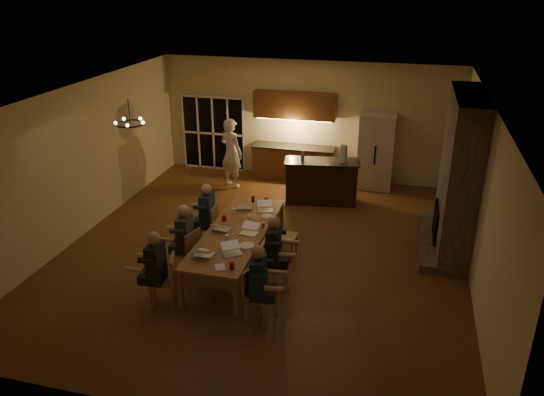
{
  "coord_description": "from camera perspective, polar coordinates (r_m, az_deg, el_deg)",
  "views": [
    {
      "loc": [
        2.58,
        -9.25,
        5.26
      ],
      "look_at": [
        0.1,
        0.3,
        1.07
      ],
      "focal_mm": 35.0,
      "sensor_mm": 36.0,
      "label": 1
    }
  ],
  "objects": [
    {
      "name": "floor",
      "position": [
        10.95,
        -0.93,
        -5.69
      ],
      "size": [
        9.0,
        9.0,
        0.0
      ],
      "primitive_type": "plane",
      "color": "brown",
      "rests_on": "ground"
    },
    {
      "name": "back_wall",
      "position": [
        14.48,
        3.84,
        8.34
      ],
      "size": [
        8.0,
        0.04,
        3.2
      ],
      "primitive_type": "cube",
      "color": "beige",
      "rests_on": "ground"
    },
    {
      "name": "left_wall",
      "position": [
        11.94,
        -19.97,
        3.76
      ],
      "size": [
        0.04,
        9.0,
        3.2
      ],
      "primitive_type": "cube",
      "color": "beige",
      "rests_on": "ground"
    },
    {
      "name": "right_wall",
      "position": [
        10.05,
        21.7,
        -0.04
      ],
      "size": [
        0.04,
        9.0,
        3.2
      ],
      "primitive_type": "cube",
      "color": "beige",
      "rests_on": "ground"
    },
    {
      "name": "ceiling",
      "position": [
        9.81,
        -1.05,
        11.03
      ],
      "size": [
        8.0,
        9.0,
        0.04
      ],
      "primitive_type": "cube",
      "color": "white",
      "rests_on": "back_wall"
    },
    {
      "name": "french_doors",
      "position": [
        15.29,
        -6.31,
        6.91
      ],
      "size": [
        1.86,
        0.08,
        2.1
      ],
      "primitive_type": "cube",
      "color": "black",
      "rests_on": "ground"
    },
    {
      "name": "fireplace",
      "position": [
        11.13,
        19.48,
        2.46
      ],
      "size": [
        0.58,
        2.5,
        3.2
      ],
      "primitive_type": "cube",
      "color": "#676050",
      "rests_on": "ground"
    },
    {
      "name": "kitchenette",
      "position": [
        14.34,
        2.36,
        6.57
      ],
      "size": [
        2.24,
        0.68,
        2.4
      ],
      "primitive_type": null,
      "color": "brown",
      "rests_on": "ground"
    },
    {
      "name": "refrigerator",
      "position": [
        14.07,
        11.12,
        4.98
      ],
      "size": [
        0.9,
        0.68,
        2.0
      ],
      "primitive_type": "cube",
      "color": "beige",
      "rests_on": "ground"
    },
    {
      "name": "dining_table",
      "position": [
        10.28,
        -3.75,
        -5.39
      ],
      "size": [
        1.1,
        3.3,
        0.75
      ],
      "primitive_type": "cube",
      "color": "#A96A43",
      "rests_on": "ground"
    },
    {
      "name": "bar_island",
      "position": [
        13.07,
        5.32,
        1.76
      ],
      "size": [
        1.89,
        0.95,
        1.08
      ],
      "primitive_type": "cube",
      "rotation": [
        0.0,
        0.0,
        0.15
      ],
      "color": "black",
      "rests_on": "ground"
    },
    {
      "name": "chair_left_near",
      "position": [
        9.31,
        -11.75,
        -8.65
      ],
      "size": [
        0.56,
        0.56,
        0.89
      ],
      "primitive_type": null,
      "rotation": [
        0.0,
        0.0,
        -1.24
      ],
      "color": "#A68453",
      "rests_on": "ground"
    },
    {
      "name": "chair_left_mid",
      "position": [
        10.15,
        -9.31,
        -5.62
      ],
      "size": [
        0.54,
        0.54,
        0.89
      ],
      "primitive_type": null,
      "rotation": [
        0.0,
        0.0,
        -1.85
      ],
      "color": "#A68453",
      "rests_on": "ground"
    },
    {
      "name": "chair_left_far",
      "position": [
        11.07,
        -7.13,
        -2.95
      ],
      "size": [
        0.46,
        0.46,
        0.89
      ],
      "primitive_type": null,
      "rotation": [
        0.0,
        0.0,
        -1.52
      ],
      "color": "#A68453",
      "rests_on": "ground"
    },
    {
      "name": "chair_right_near",
      "position": [
        8.75,
        -1.17,
        -10.38
      ],
      "size": [
        0.55,
        0.55,
        0.89
      ],
      "primitive_type": null,
      "rotation": [
        0.0,
        0.0,
        1.26
      ],
      "color": "#A68453",
      "rests_on": "ground"
    },
    {
      "name": "chair_right_mid",
      "position": [
        9.54,
        0.31,
        -7.27
      ],
      "size": [
        0.47,
        0.47,
        0.89
      ],
      "primitive_type": null,
      "rotation": [
        0.0,
        0.0,
        1.63
      ],
      "color": "#A68453",
      "rests_on": "ground"
    },
    {
      "name": "chair_right_far",
      "position": [
        10.56,
        1.44,
        -4.11
      ],
      "size": [
        0.46,
        0.46,
        0.89
      ],
      "primitive_type": null,
      "rotation": [
        0.0,
        0.0,
        1.51
      ],
      "color": "#A68453",
      "rests_on": "ground"
    },
    {
      "name": "person_left_near",
      "position": [
        9.17,
        -12.32,
        -7.46
      ],
      "size": [
        0.64,
        0.64,
        1.38
      ],
      "primitive_type": null,
      "rotation": [
        0.0,
        0.0,
        -1.51
      ],
      "color": "#202229",
      "rests_on": "ground"
    },
    {
      "name": "person_right_near",
      "position": [
        8.56,
        -1.45,
        -9.23
      ],
      "size": [
        0.66,
        0.66,
        1.38
      ],
      "primitive_type": null,
      "rotation": [
        0.0,
        0.0,
        1.68
      ],
      "color": "#1F334E",
      "rests_on": "ground"
    },
    {
      "name": "person_left_mid",
      "position": [
        10.03,
        -9.32,
        -4.4
      ],
      "size": [
        0.66,
        0.66,
        1.38
      ],
      "primitive_type": null,
      "rotation": [
        0.0,
        0.0,
        -1.47
      ],
      "color": "#3A4045",
      "rests_on": "ground"
    },
    {
      "name": "person_right_mid",
      "position": [
        9.49,
        0.15,
        -5.77
      ],
      "size": [
        0.65,
        0.65,
        1.38
      ],
      "primitive_type": null,
      "rotation": [
        0.0,
        0.0,
        1.65
      ],
      "color": "#202229",
      "rests_on": "ground"
    },
    {
      "name": "person_left_far",
      "position": [
        10.92,
        -6.95,
        -1.89
      ],
      "size": [
        0.63,
        0.63,
        1.38
      ],
      "primitive_type": null,
      "rotation": [
        0.0,
        0.0,
        -1.51
      ],
      "color": "#1F334E",
      "rests_on": "ground"
    },
    {
      "name": "standing_person",
      "position": [
        13.94,
        -4.4,
        4.85
      ],
      "size": [
        0.79,
        0.67,
        1.85
      ],
      "primitive_type": "imported",
      "rotation": [
        0.0,
        0.0,
        2.73
      ],
      "color": "white",
      "rests_on": "ground"
    },
    {
      "name": "chandelier",
      "position": [
        10.01,
        -15.0,
        7.73
      ],
      "size": [
        0.54,
        0.54,
        0.03
      ],
      "primitive_type": "torus",
      "color": "black",
      "rests_on": "ceiling"
    },
    {
      "name": "laptop_a",
      "position": [
        9.27,
        -7.36,
        -5.49
      ],
      "size": [
        0.32,
        0.28,
        0.23
      ],
      "primitive_type": null,
      "rotation": [
        0.0,
        0.0,
        3.14
      ],
      "color": "silver",
      "rests_on": "dining_table"
    },
    {
      "name": "laptop_b",
      "position": [
        9.25,
        -4.31,
        -5.43
      ],
      "size": [
        0.42,
        0.41,
        0.23
      ],
      "primitive_type": null,
      "rotation": [
        0.0,
        0.0,
        0.61
      ],
      "color": "silver",
      "rests_on": "dining_table"
    },
    {
      "name": "laptop_c",
      "position": [
        10.13,
        -5.43,
        -2.79
      ],
      "size": [
        0.35,
        0.32,
        0.23
      ],
      "primitive_type": null,
      "rotation": [
        0.0,
        0.0,
        3.02
      ],
      "color": "silver",
      "rests_on": "dining_table"
    },
    {
      "name": "laptop_d",
      "position": [
        9.93,
        -2.52,
        -3.29
      ],
      "size": [
        0.35,
        0.31,
        0.23
      ],
      "primitive_type": null,
      "rotation": [
        0.0,
        0.0,
        -0.1
      ],
      "color": "silver",
      "rests_on": "dining_table"
    },
    {
      "name": "laptop_e",
      "position": [
        11.01,
        -2.99,
        -0.54
      ],
      "size": [
        0.38,
        0.35,
        0.23
      ],
      "primitive_type": null,
      "rotation": [
        0.0,
        0.0,
        3.38
      ],
      "color": "silver",
      "rests_on": "dining_table"
    },
    {
      "name": "laptop_f",
      "position": [
        10.86,
        -0.73,
        -0.84
      ],
      "size": [
        0.4,
        0.37,
        0.23
      ],
      "primitive_type": null,
      "rotation": [
        0.0,
        0.0,
        0.35
      ],
      "color": "silver",
      "rests_on": "dining_table"
    },
    {
      "name": "mug_front",
      "position": [
        9.76,
        -4.86,
        -4.26
      ],
      "size": [
        0.08,
        0.08,
        0.1
      ],
      "primitive_type": "cylinder",
      "color": "white",
      "rests_on": "dining_table"
    },
    {
      "name": "mug_mid",
      "position": [
        10.52,
        -2.47,
        -2.07
      ],
      "size": [
        0.07,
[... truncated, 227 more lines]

